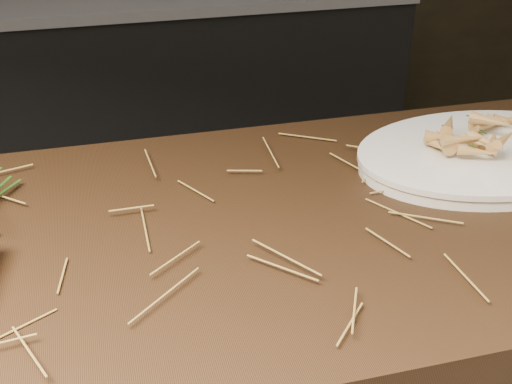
# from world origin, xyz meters

# --- Properties ---
(back_counter) EXTENTS (1.82, 0.62, 0.84)m
(back_counter) POSITION_xyz_m (0.30, 2.18, 0.42)
(back_counter) COLOR black
(back_counter) RESTS_ON ground
(straw_bedding) EXTENTS (1.40, 0.60, 0.02)m
(straw_bedding) POSITION_xyz_m (0.00, 0.30, 0.91)
(straw_bedding) COLOR olive
(straw_bedding) RESTS_ON main_counter
(serving_platter) EXTENTS (0.50, 0.34, 0.03)m
(serving_platter) POSITION_xyz_m (0.57, 0.39, 0.91)
(serving_platter) COLOR white
(serving_platter) RESTS_ON main_counter
(roasted_veg_heap) EXTENTS (0.24, 0.18, 0.05)m
(roasted_veg_heap) POSITION_xyz_m (0.57, 0.39, 0.95)
(roasted_veg_heap) COLOR #BA8846
(roasted_veg_heap) RESTS_ON serving_platter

